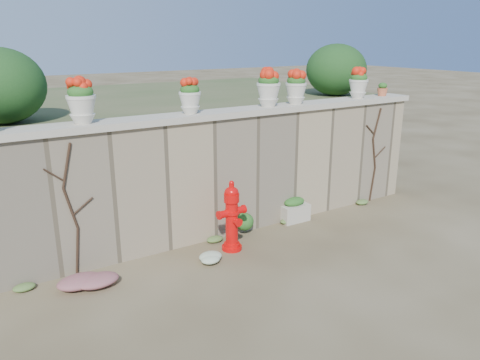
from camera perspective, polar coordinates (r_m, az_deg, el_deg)
ground at (r=6.91m, az=6.85°, el=-10.97°), size 80.00×80.00×0.00m
stone_wall at (r=7.90m, az=-1.08°, el=0.63°), size 8.00×0.40×2.00m
wall_cap at (r=7.67m, az=-1.13°, el=8.18°), size 8.10×0.52×0.10m
raised_fill at (r=10.69m, az=-10.02°, el=4.72°), size 9.00×6.00×2.00m
back_shrub_right at (r=10.63m, az=11.63°, el=13.02°), size 1.30×1.30×1.10m
vine_left at (r=6.77m, az=-19.84°, el=-3.32°), size 0.60×0.04×1.91m
vine_right at (r=9.76m, az=16.08°, el=3.09°), size 0.60×0.04×1.91m
fire_hydrant at (r=7.29m, az=-1.01°, el=-4.38°), size 0.49×0.35×1.13m
planter_box at (r=8.60m, az=6.60°, el=-3.65°), size 0.54×0.32×0.45m
green_shrub at (r=8.01m, az=0.80°, el=-4.70°), size 0.55×0.50×0.53m
magenta_clump at (r=6.71m, az=-18.39°, el=-11.53°), size 0.89×0.59×0.24m
white_flowers at (r=7.08m, az=-3.17°, el=-9.27°), size 0.54×0.43×0.19m
urn_pot_1 at (r=6.73m, az=-18.79°, el=9.10°), size 0.39×0.39×0.62m
urn_pot_2 at (r=7.28m, az=-6.12°, el=10.11°), size 0.34×0.34×0.53m
urn_pot_3 at (r=8.03m, az=3.49°, el=11.16°), size 0.40×0.40×0.63m
urn_pot_4 at (r=8.39m, az=6.84°, el=11.17°), size 0.37×0.37×0.59m
urn_pot_5 at (r=9.42m, az=14.25°, el=11.36°), size 0.36×0.36×0.57m
terracotta_pot at (r=9.94m, az=16.97°, el=10.45°), size 0.21×0.21×0.25m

